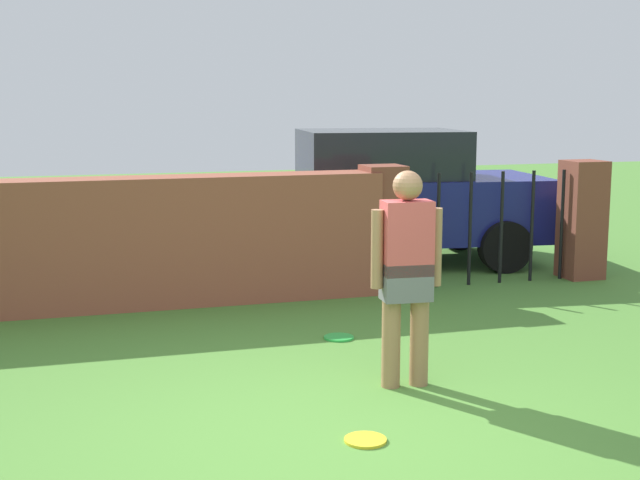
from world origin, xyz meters
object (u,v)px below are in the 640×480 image
Objects in this scene: person at (406,269)px; frisbee_green at (339,337)px; frisbee_yellow at (365,440)px; car at (381,197)px.

person is 1.65m from frisbee_green.
person is 1.45m from frisbee_yellow.
car is 6.08m from frisbee_yellow.
frisbee_yellow is (-0.57, -2.33, 0.00)m from frisbee_green.
frisbee_green is 1.00× the size of frisbee_yellow.
person reaches higher than frisbee_yellow.
person is at bearing 55.58° from frisbee_yellow.
frisbee_green is (-0.07, 1.38, -0.89)m from person.
person is 6.00× the size of frisbee_green.
frisbee_yellow is at bearing -103.80° from frisbee_green.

